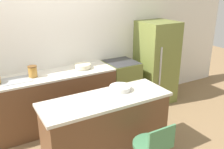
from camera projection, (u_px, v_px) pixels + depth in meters
name	position (u px, v px, depth m)	size (l,w,h in m)	color
ground_plane	(75.00, 130.00, 4.17)	(14.00, 14.00, 0.00)	#8E704C
wall_back	(56.00, 46.00, 4.25)	(8.00, 0.06, 2.60)	white
back_counter	(46.00, 102.00, 4.10)	(2.33, 0.60, 0.94)	brown
kitchen_island	(106.00, 129.00, 3.34)	(1.70, 0.61, 0.93)	brown
oven_range	(121.00, 85.00, 4.78)	(0.57, 0.61, 0.94)	olive
refrigerator	(156.00, 62.00, 5.01)	(0.67, 0.70, 1.63)	olive
mixing_bowl	(83.00, 66.00, 4.27)	(0.27, 0.27, 0.07)	beige
canister_jar	(33.00, 71.00, 3.85)	(0.14, 0.14, 0.17)	#B77F33
fruit_bowl	(120.00, 88.00, 3.40)	(0.29, 0.29, 0.07)	white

